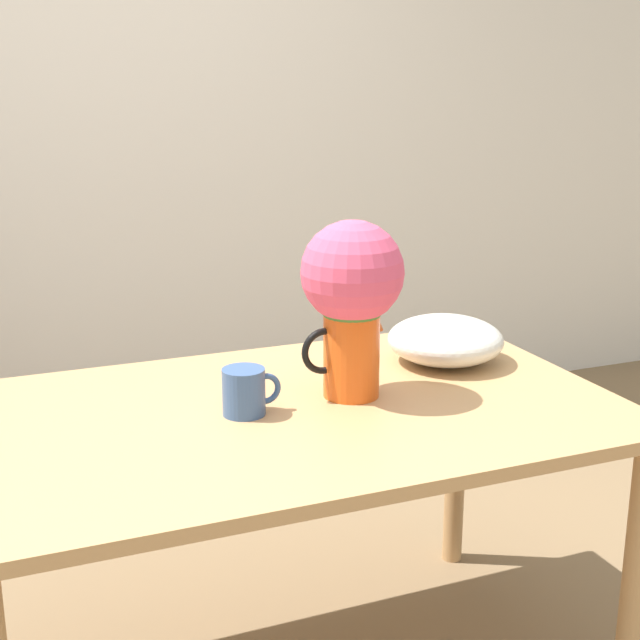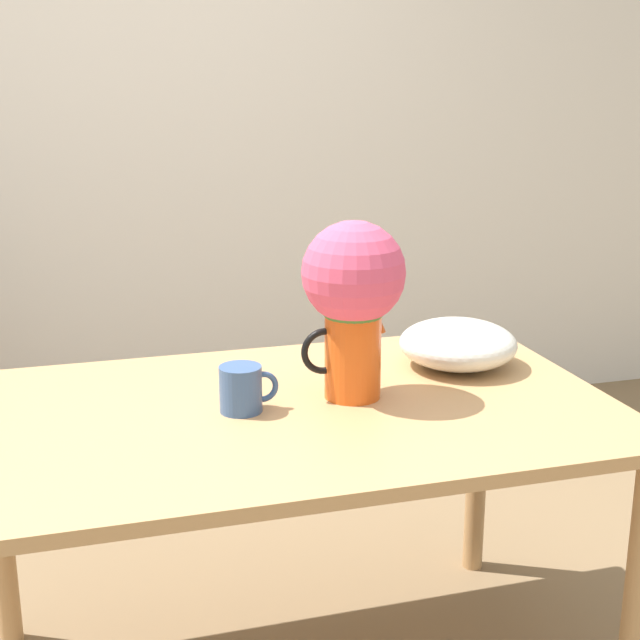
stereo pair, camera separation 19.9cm
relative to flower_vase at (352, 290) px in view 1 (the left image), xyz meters
name	(u,v)px [view 1 (the left image)]	position (x,y,z in m)	size (l,w,h in m)	color
wall_back	(66,118)	(-0.40, 1.75, 0.31)	(8.00, 0.05, 2.60)	silver
table	(292,445)	(-0.16, -0.02, -0.34)	(1.46, 0.90, 0.74)	tan
flower_vase	(352,290)	(0.00, 0.00, 0.00)	(0.24, 0.23, 0.41)	#E05619
coffee_mug	(245,391)	(-0.26, -0.02, -0.20)	(0.13, 0.09, 0.10)	#385689
white_bowl	(445,340)	(0.33, 0.14, -0.19)	(0.30, 0.30, 0.12)	silver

